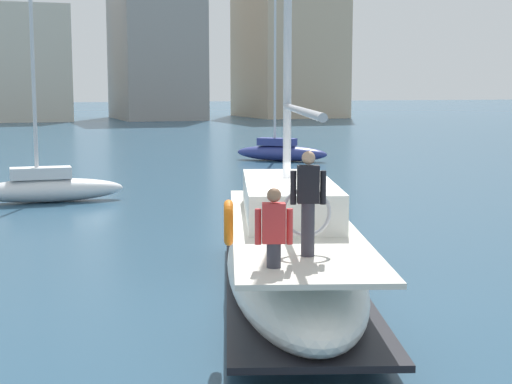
# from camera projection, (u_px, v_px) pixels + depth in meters

# --- Properties ---
(ground_plane) EXTENTS (400.00, 400.00, 0.00)m
(ground_plane) POSITION_uv_depth(u_px,v_px,m) (287.00, 303.00, 14.44)
(ground_plane) COLOR #284C66
(main_sailboat) EXTENTS (5.13, 9.88, 13.03)m
(main_sailboat) POSITION_uv_depth(u_px,v_px,m) (291.00, 252.00, 14.57)
(main_sailboat) COLOR white
(main_sailboat) RESTS_ON ground
(moored_sloop_near) EXTENTS (4.70, 4.31, 9.08)m
(moored_sloop_near) POSITION_uv_depth(u_px,v_px,m) (281.00, 150.00, 42.12)
(moored_sloop_near) COLOR navy
(moored_sloop_near) RESTS_ON ground
(moored_catamaran) EXTENTS (5.16, 1.34, 8.37)m
(moored_catamaran) POSITION_uv_depth(u_px,v_px,m) (48.00, 186.00, 27.00)
(moored_catamaran) COLOR silver
(moored_catamaran) RESTS_ON ground
(waterfront_buildings) EXTENTS (82.95, 19.97, 25.99)m
(waterfront_buildings) POSITION_uv_depth(u_px,v_px,m) (9.00, 23.00, 91.13)
(waterfront_buildings) COLOR gray
(waterfront_buildings) RESTS_ON ground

